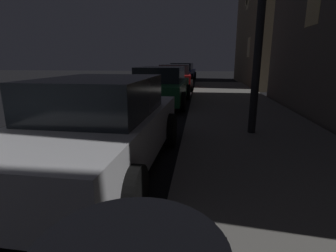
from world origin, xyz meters
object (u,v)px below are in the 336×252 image
Objects in this scene: car_green at (161,86)px; car_red at (175,77)px; car_white at (101,126)px; car_blue at (182,72)px.

car_red is (0.00, 5.50, -0.01)m from car_green.
car_red is at bearing 89.98° from car_green.
car_white and car_red have the same top height.
car_red is at bearing 89.99° from car_white.
car_white is 0.96× the size of car_green.
car_green and car_red have the same top height.
car_red is 6.46m from car_blue.
car_green is at bearing 90.00° from car_white.
car_white is 0.92× the size of car_blue.
car_white is 0.99× the size of car_red.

